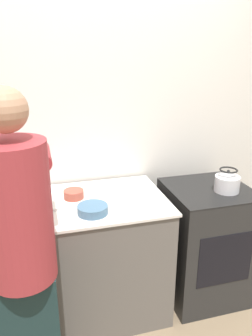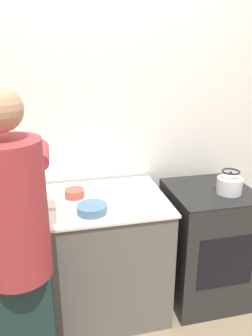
# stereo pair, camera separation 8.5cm
# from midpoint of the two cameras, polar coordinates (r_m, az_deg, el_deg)

# --- Properties ---
(wall_back) EXTENTS (8.00, 0.05, 2.60)m
(wall_back) POSITION_cam_midpoint_polar(r_m,az_deg,el_deg) (2.52, -6.57, 6.63)
(wall_back) COLOR silver
(wall_back) RESTS_ON ground_plane
(counter) EXTENTS (1.48, 0.71, 0.91)m
(counter) POSITION_cam_midpoint_polar(r_m,az_deg,el_deg) (2.46, -12.14, -15.73)
(counter) COLOR #5B5651
(counter) RESTS_ON ground_plane
(oven) EXTENTS (0.60, 0.59, 0.92)m
(oven) POSITION_cam_midpoint_polar(r_m,az_deg,el_deg) (2.68, 12.60, -12.51)
(oven) COLOR black
(oven) RESTS_ON ground_plane
(person) EXTENTS (0.36, 0.60, 1.74)m
(person) POSITION_cam_midpoint_polar(r_m,az_deg,el_deg) (1.72, -18.99, -13.72)
(person) COLOR #182C2C
(person) RESTS_ON ground_plane
(cutting_board) EXTENTS (0.39, 0.23, 0.02)m
(cutting_board) POSITION_cam_midpoint_polar(r_m,az_deg,el_deg) (2.25, -17.99, -6.24)
(cutting_board) COLOR silver
(cutting_board) RESTS_ON counter
(knife) EXTENTS (0.19, 0.09, 0.01)m
(knife) POSITION_cam_midpoint_polar(r_m,az_deg,el_deg) (2.28, -19.33, -5.75)
(knife) COLOR silver
(knife) RESTS_ON cutting_board
(kettle) EXTENTS (0.18, 0.18, 0.17)m
(kettle) POSITION_cam_midpoint_polar(r_m,az_deg,el_deg) (2.42, 16.27, -2.35)
(kettle) COLOR silver
(kettle) RESTS_ON oven
(bowl_prep) EXTENTS (0.14, 0.14, 0.06)m
(bowl_prep) POSITION_cam_midpoint_polar(r_m,az_deg,el_deg) (2.30, -10.14, -4.52)
(bowl_prep) COLOR #9E4738
(bowl_prep) RESTS_ON counter
(bowl_mixing) EXTENTS (0.19, 0.19, 0.05)m
(bowl_mixing) POSITION_cam_midpoint_polar(r_m,az_deg,el_deg) (2.07, -7.00, -7.19)
(bowl_mixing) COLOR #426684
(bowl_mixing) RESTS_ON counter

